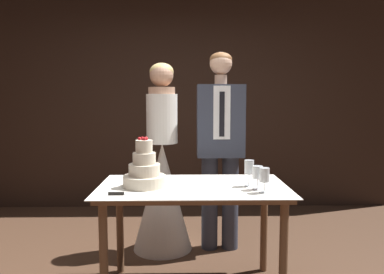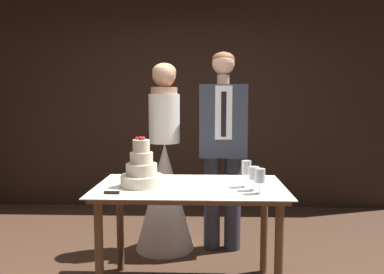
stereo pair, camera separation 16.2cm
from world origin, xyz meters
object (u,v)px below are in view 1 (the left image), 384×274
Objects in this scene: wine_glass_far at (249,168)px; bride at (162,182)px; wine_glass_near at (258,174)px; wine_glass_middle at (264,176)px; groom at (220,141)px; tiered_cake at (144,171)px; cake_table at (193,199)px; cake_knife at (130,194)px.

wine_glass_far is 1.06m from bride.
wine_glass_middle is (0.03, -0.09, -0.00)m from wine_glass_near.
groom is at bearing -0.07° from bride.
tiered_cake is at bearing 166.86° from wine_glass_middle.
groom is at bearing 70.98° from cake_table.
tiered_cake reaches higher than wine_glass_far.
tiered_cake reaches higher than cake_knife.
wine_glass_middle is at bearing -24.67° from cake_table.
groom is at bearing 101.33° from wine_glass_middle.
groom is at bearing 56.96° from cake_knife.
cake_table is 0.78× the size of bride.
wine_glass_far is (0.39, -0.03, 0.22)m from cake_table.
wine_glass_middle is (0.80, -0.19, 0.00)m from tiered_cake.
bride is at bearing 179.93° from groom.
wine_glass_near is at bearing -16.24° from cake_table.
wine_glass_near is 0.11m from wine_glass_far.
tiered_cake is at bearing 179.89° from wine_glass_far.
bride is at bearing 84.54° from tiered_cake.
bride is (-0.72, 0.98, -0.25)m from wine_glass_middle.
wine_glass_near is at bearing 9.04° from cake_knife.
wine_glass_middle is 0.20m from wine_glass_far.
tiered_cake is at bearing -95.46° from bride.
cake_knife is 1.04m from bride.
wine_glass_far is 0.81m from groom.
groom is at bearing 52.64° from tiered_cake.
bride is at bearing 129.61° from wine_glass_far.
wine_glass_middle is at bearing -13.14° from tiered_cake.
wine_glass_near is 0.87× the size of wine_glass_far.
wine_glass_far is (-0.07, 0.19, 0.02)m from wine_glass_middle.
cake_knife is at bearing -105.93° from tiered_cake.
tiered_cake is 0.19× the size of groom.
wine_glass_middle is (0.46, -0.21, 0.20)m from cake_table.
tiered_cake is 2.12× the size of wine_glass_middle.
bride reaches higher than wine_glass_far.
wine_glass_far reaches higher than cake_knife.
wine_glass_middle is at bearing -72.08° from wine_glass_near.
wine_glass_near is (0.43, -0.13, 0.20)m from cake_table.
cake_knife reaches higher than cake_table.
tiered_cake reaches higher than cake_table.
cake_knife is 1.24m from groom.
tiered_cake is (-0.34, -0.02, 0.20)m from cake_table.
groom reaches higher than wine_glass_middle.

